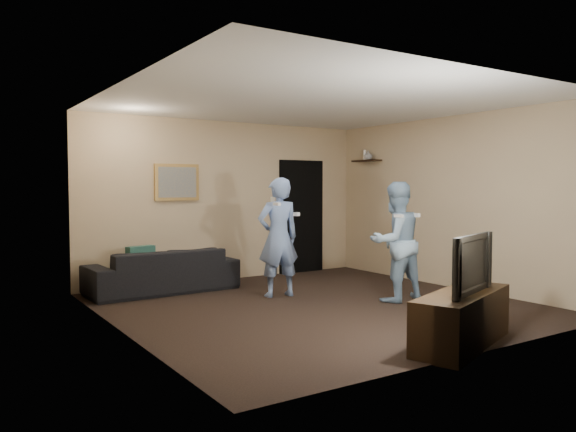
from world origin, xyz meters
TOP-DOWN VIEW (x-y plane):
  - ground at (0.00, 0.00)m, footprint 5.00×5.00m
  - ceiling at (0.00, 0.00)m, footprint 5.00×5.00m
  - wall_back at (0.00, 2.50)m, footprint 5.00×0.04m
  - wall_front at (0.00, -2.50)m, footprint 5.00×0.04m
  - wall_left at (-2.50, 0.00)m, footprint 0.04×5.00m
  - wall_right at (2.50, 0.00)m, footprint 0.04×5.00m
  - sofa at (-1.33, 1.99)m, footprint 2.17×0.92m
  - throw_pillow at (-1.65, 1.99)m, footprint 0.44×0.24m
  - painting_frame at (-0.90, 2.48)m, footprint 0.72×0.05m
  - painting_canvas at (-0.90, 2.45)m, footprint 0.62×0.01m
  - doorway at (1.45, 2.47)m, footprint 0.90×0.06m
  - light_switch at (0.85, 2.48)m, footprint 0.08×0.02m
  - wall_shelf at (2.39, 1.80)m, footprint 0.20×0.60m
  - shelf_vase at (2.39, 1.76)m, footprint 0.18×0.18m
  - shelf_figurine at (2.39, 1.85)m, footprint 0.06×0.06m
  - tv_console at (0.12, -2.23)m, footprint 1.55×0.95m
  - television at (0.12, -2.23)m, footprint 0.96×0.46m
  - wii_player_left at (-0.09, 0.79)m, footprint 0.65×0.53m
  - wii_player_right at (1.05, -0.34)m, footprint 0.82×0.66m

SIDE VIEW (x-z plane):
  - ground at x=0.00m, z-range 0.00..0.00m
  - tv_console at x=0.12m, z-range -0.01..0.51m
  - sofa at x=-1.33m, z-range 0.00..0.63m
  - throw_pillow at x=-1.65m, z-range 0.27..0.69m
  - television at x=0.12m, z-range 0.51..1.08m
  - wii_player_right at x=1.05m, z-range 0.00..1.60m
  - wii_player_left at x=-0.09m, z-range 0.00..1.66m
  - doorway at x=1.45m, z-range 0.00..2.00m
  - wall_back at x=0.00m, z-range 0.00..2.60m
  - wall_front at x=0.00m, z-range 0.00..2.60m
  - wall_left at x=-2.50m, z-range 0.00..2.60m
  - wall_right at x=2.50m, z-range 0.00..2.60m
  - light_switch at x=0.85m, z-range 1.24..1.36m
  - painting_frame at x=-0.90m, z-range 1.32..1.89m
  - painting_canvas at x=-0.90m, z-range 1.37..1.83m
  - wall_shelf at x=2.39m, z-range 1.98..2.00m
  - shelf_vase at x=2.39m, z-range 2.00..2.17m
  - shelf_figurine at x=2.39m, z-range 2.00..2.18m
  - ceiling at x=0.00m, z-range 2.58..2.62m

